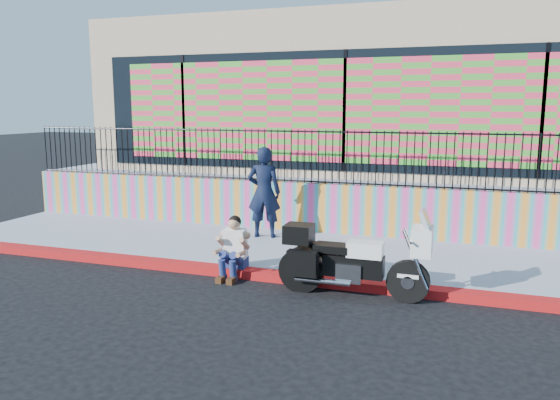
% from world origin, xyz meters
% --- Properties ---
extents(ground, '(90.00, 90.00, 0.00)m').
position_xyz_m(ground, '(0.00, 0.00, 0.00)').
color(ground, black).
rests_on(ground, ground).
extents(red_curb, '(16.00, 0.30, 0.15)m').
position_xyz_m(red_curb, '(0.00, 0.00, 0.07)').
color(red_curb, '#9E0B19').
rests_on(red_curb, ground).
extents(sidewalk, '(16.00, 3.00, 0.15)m').
position_xyz_m(sidewalk, '(0.00, 1.65, 0.07)').
color(sidewalk, '#8B94A7').
rests_on(sidewalk, ground).
extents(mural_wall, '(16.00, 0.20, 1.10)m').
position_xyz_m(mural_wall, '(0.00, 3.25, 0.70)').
color(mural_wall, '#F23F95').
rests_on(mural_wall, sidewalk).
extents(metal_fence, '(15.80, 0.04, 1.20)m').
position_xyz_m(metal_fence, '(0.00, 3.25, 1.85)').
color(metal_fence, black).
rests_on(metal_fence, mural_wall).
extents(elevated_platform, '(16.00, 10.00, 1.25)m').
position_xyz_m(elevated_platform, '(0.00, 8.35, 0.62)').
color(elevated_platform, '#8B94A7').
rests_on(elevated_platform, ground).
extents(storefront_building, '(14.00, 8.06, 4.00)m').
position_xyz_m(storefront_building, '(0.00, 8.13, 3.25)').
color(storefront_building, tan).
rests_on(storefront_building, elevated_platform).
extents(police_motorcycle, '(2.35, 0.78, 1.46)m').
position_xyz_m(police_motorcycle, '(1.11, -0.35, 0.61)').
color(police_motorcycle, black).
rests_on(police_motorcycle, ground).
extents(police_officer, '(0.80, 0.60, 1.97)m').
position_xyz_m(police_officer, '(-1.35, 2.36, 1.14)').
color(police_officer, black).
rests_on(police_officer, sidewalk).
extents(seated_man, '(0.54, 0.71, 1.06)m').
position_xyz_m(seated_man, '(-1.02, -0.13, 0.45)').
color(seated_man, navy).
rests_on(seated_man, ground).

